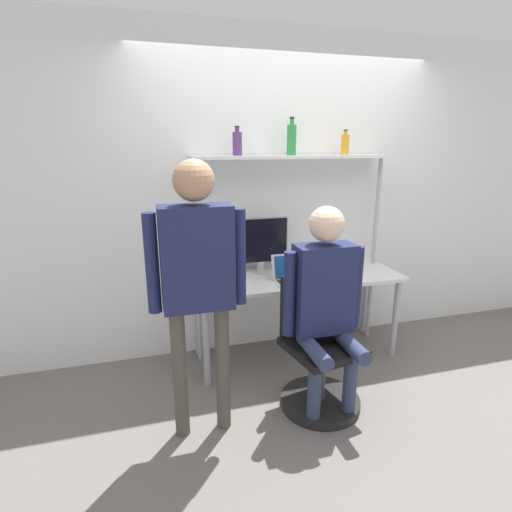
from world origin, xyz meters
TOP-DOWN VIEW (x-y plane):
  - ground_plane at (0.00, 0.00)m, footprint 12.00×12.00m
  - wall_back at (0.00, 0.67)m, footprint 8.00×0.06m
  - desk at (0.00, 0.33)m, footprint 1.75×0.62m
  - shelf_unit at (0.00, 0.49)m, footprint 1.66×0.29m
  - monitor at (-0.26, 0.52)m, footprint 0.48×0.18m
  - laptop at (-0.07, 0.24)m, footprint 0.34×0.21m
  - cell_phone at (0.20, 0.19)m, footprint 0.07×0.15m
  - office_chair at (-0.09, -0.35)m, footprint 0.56×0.56m
  - person_seated at (-0.09, -0.39)m, footprint 0.56×0.47m
  - person_standing at (-0.92, -0.41)m, footprint 0.58×0.23m
  - bottle_amber at (0.46, 0.49)m, footprint 0.07×0.07m
  - bottle_green at (-0.02, 0.49)m, footprint 0.08×0.08m
  - bottle_purple at (-0.46, 0.49)m, footprint 0.07×0.07m

SIDE VIEW (x-z plane):
  - ground_plane at x=0.00m, z-range 0.00..0.00m
  - office_chair at x=-0.09m, z-range -0.18..0.75m
  - desk at x=0.00m, z-range 0.29..1.02m
  - cell_phone at x=0.20m, z-range 0.73..0.74m
  - laptop at x=-0.07m, z-range 0.69..0.89m
  - person_seated at x=-0.09m, z-range 0.13..1.55m
  - monitor at x=-0.26m, z-range 0.75..1.22m
  - person_standing at x=-0.92m, z-range 0.25..1.96m
  - wall_back at x=0.00m, z-range 0.00..2.70m
  - shelf_unit at x=0.00m, z-range 0.61..2.32m
  - bottle_amber at x=0.46m, z-range 1.69..1.89m
  - bottle_purple at x=-0.46m, z-range 1.69..1.91m
  - bottle_green at x=-0.02m, z-range 1.68..1.98m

